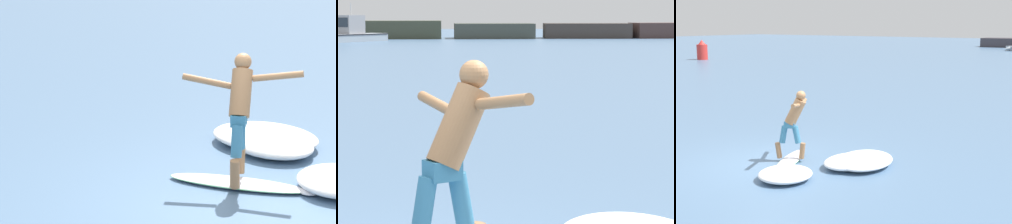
% 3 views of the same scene
% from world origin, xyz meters
% --- Properties ---
extents(ground_plane, '(200.00, 200.00, 0.00)m').
position_xyz_m(ground_plane, '(0.00, 0.00, 0.00)').
color(ground_plane, slate).
extents(surfboard, '(1.21, 2.05, 0.22)m').
position_xyz_m(surfboard, '(0.28, 0.39, 0.04)').
color(surfboard, white).
rests_on(surfboard, ground).
extents(surfer, '(1.03, 1.47, 1.72)m').
position_xyz_m(surfer, '(0.37, 0.49, 1.11)').
color(surfer, '#9A6D47').
rests_on(surfer, surfboard).
extents(wave_foam_at_nose, '(1.61, 1.93, 0.28)m').
position_xyz_m(wave_foam_at_nose, '(1.98, 1.18, 0.14)').
color(wave_foam_at_nose, white).
rests_on(wave_foam_at_nose, ground).
extents(wave_foam_beside, '(1.31, 1.58, 0.27)m').
position_xyz_m(wave_foam_beside, '(1.75, 0.91, 0.14)').
color(wave_foam_beside, white).
rests_on(wave_foam_beside, ground).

